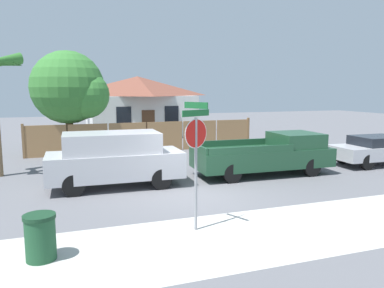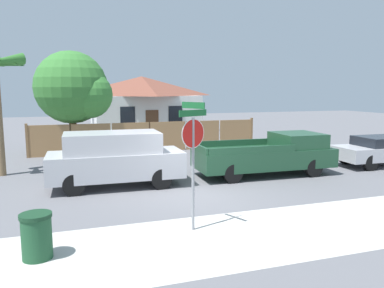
% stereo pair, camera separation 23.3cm
% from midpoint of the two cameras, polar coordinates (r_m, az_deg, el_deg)
% --- Properties ---
extents(ground_plane, '(80.00, 80.00, 0.00)m').
position_cam_midpoint_polar(ground_plane, '(12.23, 1.27, -7.76)').
color(ground_plane, slate).
extents(sidewalk_strip, '(36.00, 3.20, 0.01)m').
position_cam_midpoint_polar(sidewalk_strip, '(9.10, 9.11, -13.58)').
color(sidewalk_strip, beige).
rests_on(sidewalk_strip, ground).
extents(wooden_fence, '(12.55, 0.12, 1.72)m').
position_cam_midpoint_polar(wooden_fence, '(20.67, -6.14, 1.09)').
color(wooden_fence, '#997047').
rests_on(wooden_fence, ground).
extents(house, '(8.04, 7.67, 4.41)m').
position_cam_midpoint_polar(house, '(29.43, -7.38, 6.05)').
color(house, white).
rests_on(house, ground).
extents(oak_tree, '(4.04, 3.84, 5.43)m').
position_cam_midpoint_polar(oak_tree, '(20.96, -17.10, 7.99)').
color(oak_tree, brown).
rests_on(oak_tree, ground).
extents(red_suv, '(4.66, 1.98, 1.92)m').
position_cam_midpoint_polar(red_suv, '(13.30, -11.13, -2.08)').
color(red_suv, '#B7B7BC').
rests_on(red_suv, ground).
extents(orange_pickup, '(5.55, 2.18, 1.64)m').
position_cam_midpoint_polar(orange_pickup, '(15.30, 12.10, -1.57)').
color(orange_pickup, '#1E472D').
rests_on(orange_pickup, ground).
extents(parked_sedan, '(4.52, 1.89, 1.31)m').
position_cam_midpoint_polar(parked_sedan, '(18.90, 27.39, -0.81)').
color(parked_sedan, '#B7B7BC').
rests_on(parked_sedan, ground).
extents(stop_sign, '(0.78, 0.71, 3.09)m').
position_cam_midpoint_polar(stop_sign, '(8.80, 0.92, -0.19)').
color(stop_sign, gray).
rests_on(stop_sign, ground).
extents(trash_bin, '(0.63, 0.63, 0.94)m').
position_cam_midpoint_polar(trash_bin, '(8.27, -21.83, -12.87)').
color(trash_bin, '#1E4C2D').
rests_on(trash_bin, ground).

